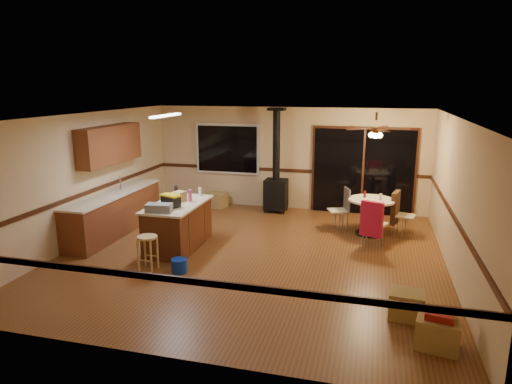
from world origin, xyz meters
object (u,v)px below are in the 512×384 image
(toolbox_grey, at_px, (159,208))
(chair_near, at_px, (372,219))
(bar_stool, at_px, (148,253))
(chair_right, at_px, (397,208))
(toolbox_black, at_px, (171,201))
(dining_table, at_px, (371,210))
(wood_stove, at_px, (276,184))
(chair_left, at_px, (343,204))
(kitchen_island, at_px, (178,226))
(box_under_window, at_px, (217,200))
(box_corner_b, at_px, (406,305))
(box_corner_a, at_px, (438,333))
(blue_bucket, at_px, (179,266))

(toolbox_grey, height_order, chair_near, toolbox_grey)
(bar_stool, bearing_deg, chair_right, 36.21)
(toolbox_black, relative_size, chair_near, 0.51)
(toolbox_black, distance_m, dining_table, 4.22)
(dining_table, distance_m, chair_near, 0.87)
(wood_stove, relative_size, chair_left, 4.85)
(chair_left, relative_size, chair_near, 0.74)
(kitchen_island, distance_m, wood_stove, 3.33)
(box_under_window, bearing_deg, box_corner_b, -47.47)
(chair_left, relative_size, box_corner_b, 1.12)
(box_corner_a, bearing_deg, toolbox_black, 153.89)
(chair_right, bearing_deg, box_corner_a, -85.33)
(toolbox_grey, relative_size, bar_stool, 0.74)
(toolbox_grey, relative_size, blue_bucket, 1.64)
(blue_bucket, xyz_separation_m, box_under_window, (-0.80, 4.22, 0.08))
(chair_left, height_order, box_corner_b, chair_left)
(wood_stove, distance_m, blue_bucket, 4.29)
(wood_stove, bearing_deg, chair_near, -41.69)
(kitchen_island, height_order, box_corner_b, kitchen_island)
(chair_right, relative_size, box_corner_a, 1.38)
(kitchen_island, relative_size, blue_bucket, 5.98)
(bar_stool, relative_size, chair_near, 0.89)
(kitchen_island, height_order, chair_left, chair_left)
(wood_stove, bearing_deg, dining_table, -28.02)
(chair_right, height_order, box_under_window, chair_right)
(kitchen_island, bearing_deg, wood_stove, 66.91)
(wood_stove, relative_size, chair_near, 3.60)
(bar_stool, height_order, chair_left, chair_left)
(toolbox_grey, distance_m, dining_table, 4.46)
(blue_bucket, bearing_deg, toolbox_grey, 139.35)
(chair_near, relative_size, box_under_window, 1.45)
(chair_right, bearing_deg, bar_stool, -143.79)
(dining_table, relative_size, chair_left, 1.88)
(kitchen_island, xyz_separation_m, bar_stool, (-0.04, -1.18, -0.14))
(box_corner_a, bearing_deg, blue_bucket, 161.61)
(chair_near, bearing_deg, box_under_window, 151.34)
(bar_stool, xyz_separation_m, blue_bucket, (0.55, 0.06, -0.19))
(chair_right, height_order, box_corner_b, chair_right)
(toolbox_grey, distance_m, box_corner_b, 4.49)
(blue_bucket, bearing_deg, chair_left, 50.44)
(toolbox_black, distance_m, box_under_window, 3.44)
(toolbox_black, xyz_separation_m, chair_near, (3.70, 1.16, -0.40))
(bar_stool, relative_size, chair_left, 1.20)
(toolbox_grey, bearing_deg, chair_near, 22.43)
(chair_left, height_order, chair_near, same)
(toolbox_grey, relative_size, chair_near, 0.66)
(toolbox_black, relative_size, box_under_window, 0.74)
(blue_bucket, relative_size, box_corner_a, 0.56)
(wood_stove, height_order, dining_table, wood_stove)
(toolbox_black, height_order, box_under_window, toolbox_black)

